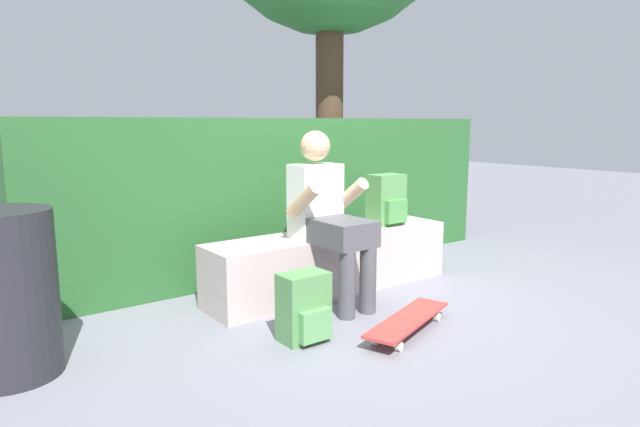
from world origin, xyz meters
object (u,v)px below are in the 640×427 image
skateboard_near_person (408,320)px  trash_bin (7,294)px  bench_main (332,261)px  person_skater (328,212)px  backpack_on_bench (387,200)px  backpack_on_ground (305,308)px

skateboard_near_person → trash_bin: 2.17m
bench_main → person_skater: size_ratio=1.66×
backpack_on_bench → person_skater: bearing=-165.0°
backpack_on_ground → trash_bin: trash_bin is taller
bench_main → backpack_on_bench: bearing=-1.0°
person_skater → backpack_on_bench: (0.75, 0.20, -0.01)m
bench_main → backpack_on_bench: backpack_on_bench is taller
backpack_on_bench → bench_main: bearing=179.0°
person_skater → backpack_on_bench: person_skater is taller
trash_bin → person_skater: bearing=-2.1°
skateboard_near_person → backpack_on_bench: bearing=52.8°
backpack_on_ground → trash_bin: bearing=160.0°
bench_main → backpack_on_ground: 0.98m
backpack_on_bench → trash_bin: (-2.69, -0.13, -0.22)m
bench_main → backpack_on_bench: size_ratio=4.96×
person_skater → skateboard_near_person: 0.92m
skateboard_near_person → trash_bin: bearing=158.2°
backpack_on_ground → trash_bin: 1.53m
person_skater → trash_bin: person_skater is taller
person_skater → backpack_on_bench: 0.78m
bench_main → skateboard_near_person: bench_main is taller
person_skater → trash_bin: 1.95m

